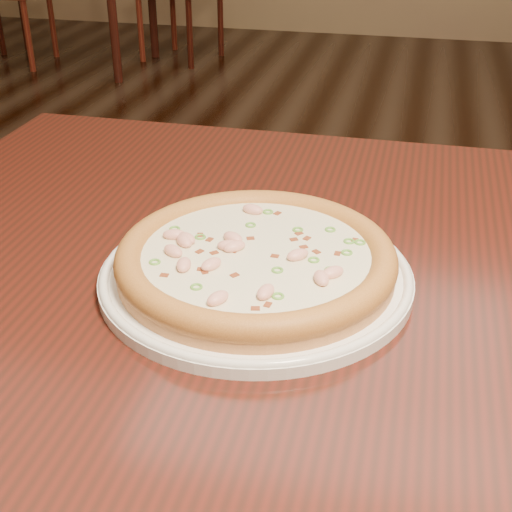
# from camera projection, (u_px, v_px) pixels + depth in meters

# --- Properties ---
(hero_table) EXTENTS (1.20, 0.80, 0.75)m
(hero_table) POSITION_uv_depth(u_px,v_px,m) (371.00, 347.00, 0.80)
(hero_table) COLOR black
(hero_table) RESTS_ON ground
(plate) EXTENTS (0.32, 0.32, 0.02)m
(plate) POSITION_uv_depth(u_px,v_px,m) (256.00, 274.00, 0.72)
(plate) COLOR white
(plate) RESTS_ON hero_table
(pizza) EXTENTS (0.28, 0.28, 0.03)m
(pizza) POSITION_uv_depth(u_px,v_px,m) (256.00, 259.00, 0.72)
(pizza) COLOR #D18452
(pizza) RESTS_ON plate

